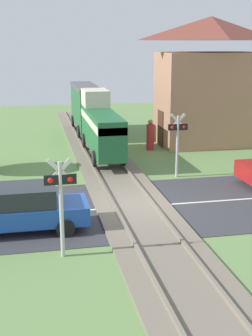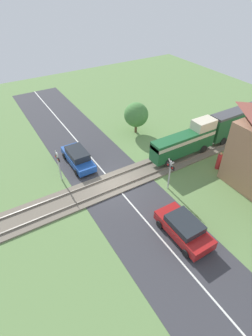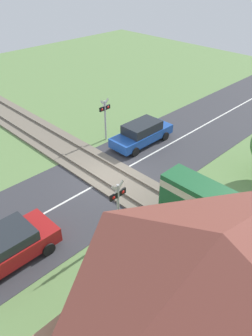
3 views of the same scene
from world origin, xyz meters
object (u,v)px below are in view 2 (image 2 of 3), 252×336
(crossing_signal_west_approach, at_px, (58,162))
(pedestrian_by_station, at_px, (219,161))
(car_far_side, at_px, (184,228))
(car_near_crossing, at_px, (78,157))
(crossing_signal_east_approach, at_px, (170,171))
(train, at_px, (211,131))

(crossing_signal_west_approach, relative_size, pedestrian_by_station, 1.67)
(crossing_signal_west_approach, xyz_separation_m, pedestrian_by_station, (5.88, 12.81, -1.09))
(pedestrian_by_station, bearing_deg, crossing_signal_west_approach, -114.64)
(pedestrian_by_station, bearing_deg, car_far_side, -61.88)
(car_near_crossing, distance_m, pedestrian_by_station, 12.85)
(car_far_side, relative_size, crossing_signal_east_approach, 1.44)
(train, xyz_separation_m, crossing_signal_west_approach, (-2.84, -14.64, 0.03))
(train, xyz_separation_m, crossing_signal_east_approach, (2.84, -7.43, 0.03))
(car_far_side, bearing_deg, train, 126.85)
(crossing_signal_east_approach, bearing_deg, car_near_crossing, -144.22)
(car_far_side, distance_m, pedestrian_by_station, 8.81)
(car_far_side, bearing_deg, car_near_crossing, -165.76)
(car_far_side, xyz_separation_m, crossing_signal_west_approach, (-10.03, -5.04, 1.11))
(train, xyz_separation_m, pedestrian_by_station, (3.04, -1.82, -1.06))
(crossing_signal_east_approach, bearing_deg, pedestrian_by_station, 88.03)
(train, bearing_deg, car_near_crossing, -108.43)
(car_near_crossing, height_order, pedestrian_by_station, pedestrian_by_station)
(crossing_signal_west_approach, bearing_deg, pedestrian_by_station, 65.36)
(train, distance_m, car_near_crossing, 13.19)
(crossing_signal_west_approach, height_order, pedestrian_by_station, crossing_signal_west_approach)
(car_near_crossing, bearing_deg, crossing_signal_west_approach, -58.74)
(crossing_signal_east_approach, relative_size, pedestrian_by_station, 1.67)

